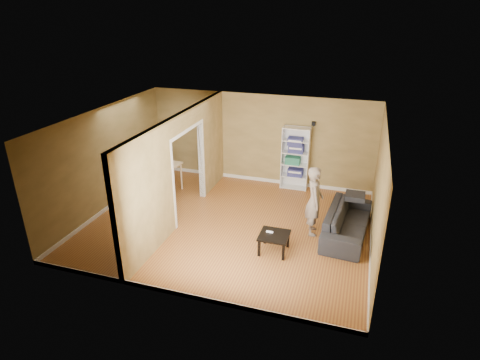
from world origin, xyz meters
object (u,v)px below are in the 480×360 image
at_px(person, 315,195).
at_px(dining_table, 155,167).
at_px(bookshelf, 296,158).
at_px(chair_near, 148,183).
at_px(sofa, 348,218).
at_px(chair_left, 130,171).
at_px(coffee_table, 274,237).
at_px(chair_far, 166,168).

xyz_separation_m(person, dining_table, (-4.52, 0.96, -0.21)).
bearing_deg(bookshelf, chair_near, -150.84).
relative_size(sofa, chair_near, 2.23).
bearing_deg(chair_left, person, 94.36).
relative_size(sofa, chair_left, 2.13).
bearing_deg(dining_table, coffee_table, -27.30).
bearing_deg(sofa, chair_near, 92.21).
xyz_separation_m(sofa, bookshelf, (-1.62, 2.23, 0.48)).
distance_m(sofa, chair_far, 5.47).
xyz_separation_m(chair_left, chair_near, (0.89, -0.57, -0.02)).
relative_size(bookshelf, chair_near, 1.81).
height_order(sofa, dining_table, sofa).
xyz_separation_m(sofa, chair_near, (-5.19, 0.24, 0.07)).
distance_m(coffee_table, dining_table, 4.36).
xyz_separation_m(person, chair_far, (-4.51, 1.58, -0.48)).
height_order(dining_table, chair_left, chair_left).
distance_m(bookshelf, chair_near, 4.11).
xyz_separation_m(sofa, chair_far, (-5.28, 1.43, 0.05)).
height_order(bookshelf, dining_table, bookshelf).
distance_m(bookshelf, dining_table, 3.94).
bearing_deg(coffee_table, chair_near, 159.25).
relative_size(sofa, coffee_table, 3.59).
height_order(person, dining_table, person).
height_order(sofa, coffee_table, sofa).
distance_m(sofa, person, 0.94).
relative_size(sofa, bookshelf, 1.23).
xyz_separation_m(coffee_table, chair_far, (-3.85, 2.62, 0.12)).
distance_m(sofa, coffee_table, 1.86).
bearing_deg(sofa, chair_far, 79.65).
bearing_deg(chair_left, coffee_table, 81.38).
bearing_deg(chair_left, sofa, 97.04).
bearing_deg(dining_table, chair_far, 89.12).
xyz_separation_m(person, coffee_table, (-0.66, -1.03, -0.60)).
distance_m(person, chair_far, 4.81).
bearing_deg(sofa, chair_left, 87.27).
distance_m(bookshelf, chair_left, 4.69).
distance_m(dining_table, chair_left, 0.82).
bearing_deg(sofa, bookshelf, 40.83).
distance_m(sofa, chair_near, 5.19).
relative_size(person, chair_near, 1.92).
bearing_deg(coffee_table, sofa, 39.81).
height_order(person, coffee_table, person).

